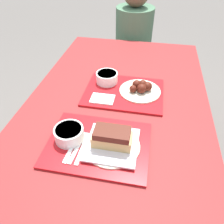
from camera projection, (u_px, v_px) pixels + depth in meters
ground_plane at (114, 192)px, 1.59m from camera, size 12.00×12.00×0.00m
picnic_table at (114, 124)px, 1.14m from camera, size 0.95×1.77×0.78m
picnic_bench_far at (134, 72)px, 2.17m from camera, size 0.90×0.28×0.44m
tray_near at (98, 144)px, 0.91m from camera, size 0.42×0.32×0.01m
tray_far at (124, 92)px, 1.20m from camera, size 0.42×0.32×0.01m
bowl_coleslaw_near at (69, 133)px, 0.91m from camera, size 0.12×0.12×0.06m
brisket_sandwich_plate at (112, 141)px, 0.87m from camera, size 0.23×0.23×0.09m
plastic_fork_near at (77, 147)px, 0.89m from camera, size 0.03×0.17×0.00m
plastic_knife_near at (83, 148)px, 0.88m from camera, size 0.02×0.17×0.00m
plastic_spoon_near at (72, 147)px, 0.89m from camera, size 0.02×0.17×0.00m
condiment_packet at (98, 130)px, 0.96m from camera, size 0.04×0.03×0.01m
bowl_coleslaw_far at (107, 77)px, 1.24m from camera, size 0.12×0.12×0.06m
wings_plate_far at (141, 88)px, 1.18m from camera, size 0.22×0.22×0.06m
napkin_far at (102, 99)px, 1.13m from camera, size 0.12×0.08×0.01m
person_seated_across at (134, 33)px, 1.92m from camera, size 0.32×0.32×0.74m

